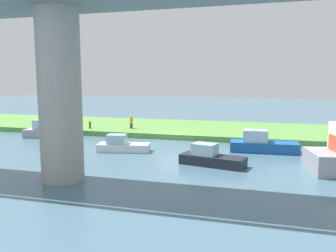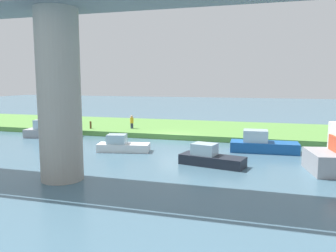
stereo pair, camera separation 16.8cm
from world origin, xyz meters
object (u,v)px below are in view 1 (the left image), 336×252
(motorboat_white, at_px, (122,145))
(skiff_small, at_px, (50,131))
(mooring_post, at_px, (90,125))
(bridge_pylon, at_px, (60,96))
(pontoon_yellow, at_px, (262,144))
(riverboat_paddlewheel, at_px, (211,158))
(person_on_bank, at_px, (131,122))

(motorboat_white, bearing_deg, skiff_small, -24.45)
(mooring_post, bearing_deg, motorboat_white, 132.43)
(skiff_small, bearing_deg, mooring_post, -127.84)
(bridge_pylon, height_order, pontoon_yellow, bridge_pylon)
(skiff_small, bearing_deg, pontoon_yellow, 175.91)
(mooring_post, xyz_separation_m, motorboat_white, (-6.96, 7.61, -0.40))
(riverboat_paddlewheel, bearing_deg, bridge_pylon, 36.92)
(person_on_bank, bearing_deg, bridge_pylon, 99.31)
(person_on_bank, height_order, skiff_small, person_on_bank)
(mooring_post, distance_m, pontoon_yellow, 18.11)
(person_on_bank, distance_m, mooring_post, 4.34)
(person_on_bank, relative_size, motorboat_white, 0.33)
(pontoon_yellow, relative_size, skiff_small, 0.96)
(bridge_pylon, bearing_deg, motorboat_white, -90.43)
(bridge_pylon, height_order, motorboat_white, bridge_pylon)
(person_on_bank, xyz_separation_m, riverboat_paddlewheel, (-10.20, 11.34, -0.70))
(pontoon_yellow, bearing_deg, motorboat_white, 15.37)
(mooring_post, xyz_separation_m, pontoon_yellow, (-17.48, 4.72, -0.27))
(mooring_post, height_order, skiff_small, skiff_small)
(bridge_pylon, relative_size, skiff_small, 1.73)
(person_on_bank, bearing_deg, motorboat_white, 107.63)
(skiff_small, bearing_deg, motorboat_white, 155.55)
(person_on_bank, xyz_separation_m, pontoon_yellow, (-13.35, 6.02, -0.59))
(person_on_bank, distance_m, motorboat_white, 9.38)
(mooring_post, height_order, riverboat_paddlewheel, riverboat_paddlewheel)
(person_on_bank, height_order, riverboat_paddlewheel, person_on_bank)
(riverboat_paddlewheel, xyz_separation_m, motorboat_white, (7.37, -2.43, -0.03))
(riverboat_paddlewheel, relative_size, motorboat_white, 1.06)
(person_on_bank, xyz_separation_m, mooring_post, (4.13, 1.30, -0.32))
(riverboat_paddlewheel, xyz_separation_m, skiff_small, (16.88, -6.76, 0.11))
(person_on_bank, bearing_deg, skiff_small, 34.47)
(motorboat_white, distance_m, skiff_small, 10.45)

